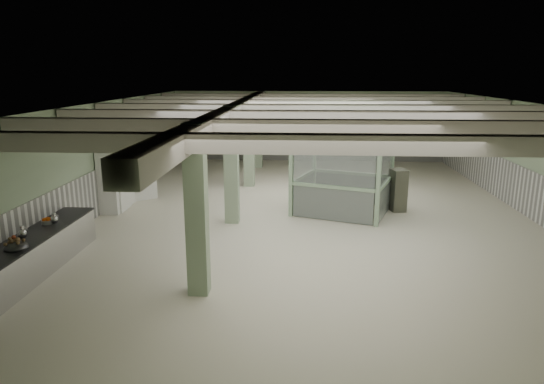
# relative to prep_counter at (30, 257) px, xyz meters

# --- Properties ---
(floor) EXTENTS (20.00, 20.00, 0.00)m
(floor) POSITION_rel_prep_counter_xyz_m (6.54, 5.39, -0.46)
(floor) COLOR silver
(floor) RESTS_ON ground
(ceiling) EXTENTS (14.00, 20.00, 0.02)m
(ceiling) POSITION_rel_prep_counter_xyz_m (6.54, 5.39, 3.14)
(ceiling) COLOR silver
(ceiling) RESTS_ON wall_back
(wall_back) EXTENTS (14.00, 0.02, 3.60)m
(wall_back) POSITION_rel_prep_counter_xyz_m (6.54, 15.39, 1.34)
(wall_back) COLOR #A5BD97
(wall_back) RESTS_ON floor
(wall_front) EXTENTS (14.00, 0.02, 3.60)m
(wall_front) POSITION_rel_prep_counter_xyz_m (6.54, -4.61, 1.34)
(wall_front) COLOR #A5BD97
(wall_front) RESTS_ON floor
(wall_left) EXTENTS (0.02, 20.00, 3.60)m
(wall_left) POSITION_rel_prep_counter_xyz_m (-0.46, 5.39, 1.34)
(wall_left) COLOR #A5BD97
(wall_left) RESTS_ON floor
(wall_right) EXTENTS (0.02, 20.00, 3.60)m
(wall_right) POSITION_rel_prep_counter_xyz_m (13.54, 5.39, 1.34)
(wall_right) COLOR #A5BD97
(wall_right) RESTS_ON floor
(wainscot_left) EXTENTS (0.05, 19.90, 1.50)m
(wainscot_left) POSITION_rel_prep_counter_xyz_m (-0.44, 5.39, 0.29)
(wainscot_left) COLOR white
(wainscot_left) RESTS_ON floor
(wainscot_right) EXTENTS (0.05, 19.90, 1.50)m
(wainscot_right) POSITION_rel_prep_counter_xyz_m (13.51, 5.39, 0.29)
(wainscot_right) COLOR white
(wainscot_right) RESTS_ON floor
(wainscot_back) EXTENTS (13.90, 0.05, 1.50)m
(wainscot_back) POSITION_rel_prep_counter_xyz_m (6.54, 15.36, 0.29)
(wainscot_back) COLOR white
(wainscot_back) RESTS_ON floor
(girder) EXTENTS (0.45, 19.90, 0.40)m
(girder) POSITION_rel_prep_counter_xyz_m (4.04, 5.39, 2.92)
(girder) COLOR beige
(girder) RESTS_ON ceiling
(beam_a) EXTENTS (13.90, 0.35, 0.32)m
(beam_a) POSITION_rel_prep_counter_xyz_m (6.54, -2.11, 2.96)
(beam_a) COLOR beige
(beam_a) RESTS_ON ceiling
(beam_b) EXTENTS (13.90, 0.35, 0.32)m
(beam_b) POSITION_rel_prep_counter_xyz_m (6.54, 0.39, 2.96)
(beam_b) COLOR beige
(beam_b) RESTS_ON ceiling
(beam_c) EXTENTS (13.90, 0.35, 0.32)m
(beam_c) POSITION_rel_prep_counter_xyz_m (6.54, 2.89, 2.96)
(beam_c) COLOR beige
(beam_c) RESTS_ON ceiling
(beam_d) EXTENTS (13.90, 0.35, 0.32)m
(beam_d) POSITION_rel_prep_counter_xyz_m (6.54, 5.39, 2.96)
(beam_d) COLOR beige
(beam_d) RESTS_ON ceiling
(beam_e) EXTENTS (13.90, 0.35, 0.32)m
(beam_e) POSITION_rel_prep_counter_xyz_m (6.54, 7.89, 2.96)
(beam_e) COLOR beige
(beam_e) RESTS_ON ceiling
(beam_f) EXTENTS (13.90, 0.35, 0.32)m
(beam_f) POSITION_rel_prep_counter_xyz_m (6.54, 10.39, 2.96)
(beam_f) COLOR beige
(beam_f) RESTS_ON ceiling
(beam_g) EXTENTS (13.90, 0.35, 0.32)m
(beam_g) POSITION_rel_prep_counter_xyz_m (6.54, 12.89, 2.96)
(beam_g) COLOR beige
(beam_g) RESTS_ON ceiling
(column_a) EXTENTS (0.42, 0.42, 3.60)m
(column_a) POSITION_rel_prep_counter_xyz_m (4.04, -0.61, 1.34)
(column_a) COLOR #94AC8A
(column_a) RESTS_ON floor
(column_b) EXTENTS (0.42, 0.42, 3.60)m
(column_b) POSITION_rel_prep_counter_xyz_m (4.04, 4.39, 1.34)
(column_b) COLOR #94AC8A
(column_b) RESTS_ON floor
(column_c) EXTENTS (0.42, 0.42, 3.60)m
(column_c) POSITION_rel_prep_counter_xyz_m (4.04, 9.39, 1.34)
(column_c) COLOR #94AC8A
(column_c) RESTS_ON floor
(column_d) EXTENTS (0.42, 0.42, 3.60)m
(column_d) POSITION_rel_prep_counter_xyz_m (4.04, 13.39, 1.34)
(column_d) COLOR #94AC8A
(column_d) RESTS_ON floor
(pendant_front) EXTENTS (0.44, 0.44, 0.22)m
(pendant_front) POSITION_rel_prep_counter_xyz_m (7.04, 0.39, 2.59)
(pendant_front) COLOR #2D3C2E
(pendant_front) RESTS_ON ceiling
(pendant_mid) EXTENTS (0.44, 0.44, 0.22)m
(pendant_mid) POSITION_rel_prep_counter_xyz_m (7.04, 5.89, 2.59)
(pendant_mid) COLOR #2D3C2E
(pendant_mid) RESTS_ON ceiling
(pendant_back) EXTENTS (0.44, 0.44, 0.22)m
(pendant_back) POSITION_rel_prep_counter_xyz_m (7.04, 10.89, 2.59)
(pendant_back) COLOR #2D3C2E
(pendant_back) RESTS_ON ceiling
(prep_counter) EXTENTS (0.90, 5.17, 0.91)m
(prep_counter) POSITION_rel_prep_counter_xyz_m (0.00, 0.00, 0.00)
(prep_counter) COLOR #BCBBC0
(prep_counter) RESTS_ON floor
(pitcher_near) EXTENTS (0.27, 0.29, 0.30)m
(pitcher_near) POSITION_rel_prep_counter_xyz_m (-0.10, -0.01, 0.59)
(pitcher_near) COLOR #BCBBC0
(pitcher_near) RESTS_ON prep_counter
(pitcher_far) EXTENTS (0.23, 0.25, 0.28)m
(pitcher_far) POSITION_rel_prep_counter_xyz_m (0.07, 1.10, 0.58)
(pitcher_far) COLOR #BCBBC0
(pitcher_far) RESTS_ON prep_counter
(veg_colander) EXTENTS (0.51, 0.51, 0.23)m
(veg_colander) POSITION_rel_prep_counter_xyz_m (0.13, -0.65, 0.55)
(veg_colander) COLOR #3A393E
(veg_colander) RESTS_ON prep_counter
(orange_bowl) EXTENTS (0.34, 0.34, 0.09)m
(orange_bowl) POSITION_rel_prep_counter_xyz_m (-0.10, 1.07, 0.49)
(orange_bowl) COLOR #B2B2B7
(orange_bowl) RESTS_ON prep_counter
(walkin_cooler) EXTENTS (1.16, 2.50, 2.29)m
(walkin_cooler) POSITION_rel_prep_counter_xyz_m (-0.08, 6.09, 0.68)
(walkin_cooler) COLOR white
(walkin_cooler) RESTS_ON floor
(guard_booth) EXTENTS (3.72, 3.44, 2.44)m
(guard_booth) POSITION_rel_prep_counter_xyz_m (7.54, 5.73, 1.21)
(guard_booth) COLOR #9BBD97
(guard_booth) RESTS_ON floor
(filing_cabinet) EXTENTS (0.59, 0.74, 1.42)m
(filing_cabinet) POSITION_rel_prep_counter_xyz_m (9.41, 6.02, 0.25)
(filing_cabinet) COLOR #5E5F4F
(filing_cabinet) RESTS_ON floor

